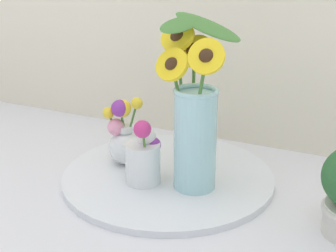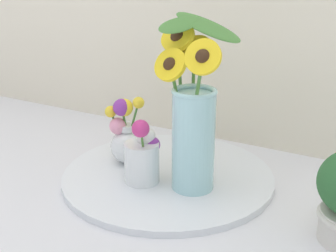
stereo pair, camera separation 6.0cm
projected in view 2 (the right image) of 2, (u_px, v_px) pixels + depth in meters
ground_plane at (138, 190)px, 1.04m from camera, size 6.00×6.00×0.00m
serving_tray at (168, 176)px, 1.09m from camera, size 0.49×0.49×0.02m
mason_jar_sunflowers at (193, 119)px, 0.98m from camera, size 0.18×0.17×0.37m
vase_small_center at (144, 156)px, 1.03m from camera, size 0.08×0.08×0.15m
vase_bulb_right at (126, 135)px, 1.12m from camera, size 0.09×0.08×0.17m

